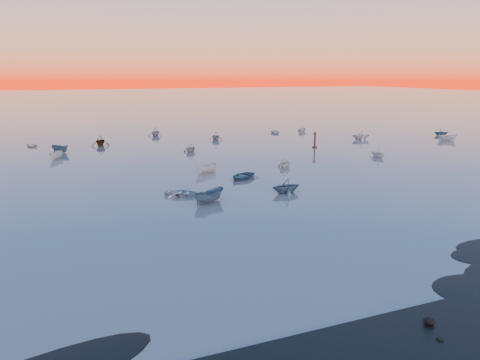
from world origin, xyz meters
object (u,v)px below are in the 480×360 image
boat_near_center (209,202)px  boat_near_right (378,157)px  boat_near_left (182,196)px  channel_marker (315,141)px

boat_near_center → boat_near_right: boat_near_center is taller
boat_near_left → boat_near_center: bearing=-124.4°
boat_near_center → channel_marker: (30.95, 28.57, 1.28)m
boat_near_left → boat_near_right: boat_near_right is taller
boat_near_left → channel_marker: channel_marker is taller
boat_near_left → channel_marker: bearing=-23.4°
boat_near_left → boat_near_right: 39.19m
boat_near_right → boat_near_left: bearing=11.8°
boat_near_center → channel_marker: bearing=-71.6°
boat_near_center → boat_near_left: bearing=1.5°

